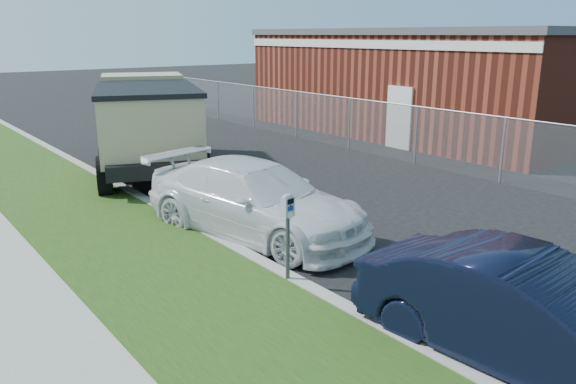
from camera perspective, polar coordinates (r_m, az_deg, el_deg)
ground at (r=11.38m, az=8.72°, el=-4.76°), size 120.00×120.00×0.00m
streetside at (r=10.30m, az=-22.50°, el=-7.67°), size 6.12×50.00×0.15m
chainlink_fence at (r=20.04m, az=6.30°, el=7.93°), size 0.06×30.06×30.00m
brick_building at (r=25.08m, az=14.85°, el=11.05°), size 9.20×14.20×4.17m
parking_meter at (r=8.80m, az=-0.03°, el=-2.65°), size 0.21×0.15×1.43m
white_wagon at (r=11.38m, az=-3.48°, el=-0.68°), size 3.14×5.42×1.48m
navy_sedan at (r=7.47m, az=23.14°, el=-11.38°), size 1.89×4.40×1.41m
dump_truck at (r=17.27m, az=-14.14°, el=7.17°), size 4.85×7.32×2.70m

